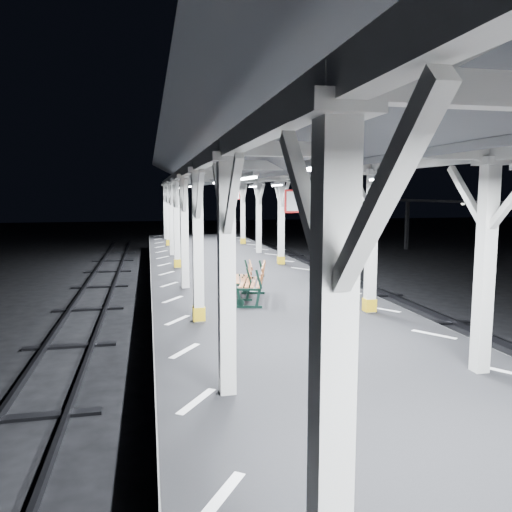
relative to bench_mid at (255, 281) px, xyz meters
name	(u,v)px	position (x,y,z in m)	size (l,w,h in m)	color
ground	(315,393)	(0.36, -3.81, -1.51)	(120.00, 120.00, 0.00)	black
platform	(316,368)	(0.36, -3.81, -1.01)	(6.00, 50.00, 1.00)	black
hazard_stripes_left	(185,351)	(-2.09, -3.81, -0.51)	(1.00, 48.00, 0.01)	silver
hazard_stripes_right	(434,334)	(2.81, -3.81, -0.51)	(1.00, 48.00, 0.01)	silver
track_left	(34,414)	(-4.64, -3.81, -1.44)	(2.20, 60.00, 0.16)	#2D2D33
canopy	(320,150)	(0.36, -3.83, 3.04)	(5.40, 49.00, 4.65)	beige
bench_mid	(255,281)	(0.00, 0.00, 0.00)	(1.09, 1.89, 0.97)	black
bench_far	(243,278)	(-0.16, 0.81, -0.04)	(0.86, 1.71, 0.88)	black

